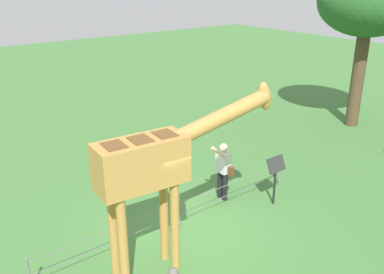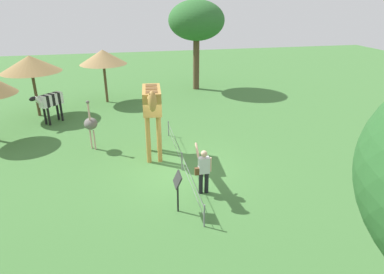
{
  "view_description": "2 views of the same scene",
  "coord_description": "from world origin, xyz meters",
  "px_view_note": "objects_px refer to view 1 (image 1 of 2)",
  "views": [
    {
      "loc": [
        -5.0,
        -6.8,
        5.66
      ],
      "look_at": [
        0.75,
        0.62,
        1.98
      ],
      "focal_mm": 39.4,
      "sensor_mm": 36.0,
      "label": 1
    },
    {
      "loc": [
        11.2,
        -1.89,
        6.21
      ],
      "look_at": [
        0.82,
        0.35,
        1.71
      ],
      "focal_mm": 31.29,
      "sensor_mm": 36.0,
      "label": 2
    }
  ],
  "objects_px": {
    "visitor": "(223,168)",
    "info_sign": "(276,171)",
    "giraffe": "(158,165)",
    "tree_northeast": "(369,3)"
  },
  "relations": [
    {
      "from": "info_sign",
      "to": "giraffe",
      "type": "bearing_deg",
      "value": -175.11
    },
    {
      "from": "visitor",
      "to": "tree_northeast",
      "type": "relative_size",
      "value": 0.28
    },
    {
      "from": "visitor",
      "to": "info_sign",
      "type": "xyz_separation_m",
      "value": [
        0.88,
        -1.02,
        0.05
      ]
    },
    {
      "from": "tree_northeast",
      "to": "info_sign",
      "type": "relative_size",
      "value": 4.52
    },
    {
      "from": "giraffe",
      "to": "tree_northeast",
      "type": "relative_size",
      "value": 0.67
    },
    {
      "from": "giraffe",
      "to": "tree_northeast",
      "type": "distance_m",
      "value": 11.35
    },
    {
      "from": "tree_northeast",
      "to": "info_sign",
      "type": "xyz_separation_m",
      "value": [
        -7.07,
        -2.27,
        -3.68
      ]
    },
    {
      "from": "giraffe",
      "to": "info_sign",
      "type": "relative_size",
      "value": 3.02
    },
    {
      "from": "tree_northeast",
      "to": "info_sign",
      "type": "bearing_deg",
      "value": -162.19
    },
    {
      "from": "giraffe",
      "to": "visitor",
      "type": "relative_size",
      "value": 2.37
    }
  ]
}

